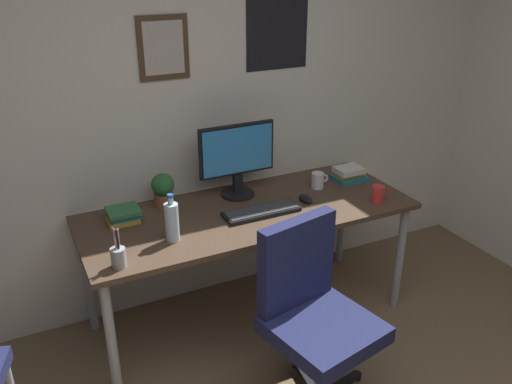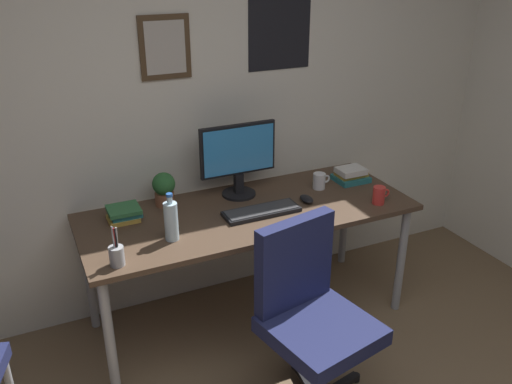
{
  "view_description": "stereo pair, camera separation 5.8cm",
  "coord_description": "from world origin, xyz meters",
  "views": [
    {
      "loc": [
        -0.97,
        -0.75,
        2.06
      ],
      "look_at": [
        0.19,
        1.6,
        0.88
      ],
      "focal_mm": 37.68,
      "sensor_mm": 36.0,
      "label": 1
    },
    {
      "loc": [
        -0.91,
        -0.77,
        2.06
      ],
      "look_at": [
        0.19,
        1.6,
        0.88
      ],
      "focal_mm": 37.68,
      "sensor_mm": 36.0,
      "label": 2
    }
  ],
  "objects": [
    {
      "name": "book_stack_right",
      "position": [
        0.94,
        1.8,
        0.78
      ],
      "size": [
        0.2,
        0.17,
        0.09
      ],
      "color": "#26727A",
      "rests_on": "desk"
    },
    {
      "name": "water_bottle",
      "position": [
        -0.3,
        1.56,
        0.84
      ],
      "size": [
        0.07,
        0.07,
        0.25
      ],
      "color": "silver",
      "rests_on": "desk"
    },
    {
      "name": "wall_back",
      "position": [
        0.0,
        2.15,
        1.3
      ],
      "size": [
        4.4,
        0.1,
        2.6
      ],
      "color": "silver",
      "rests_on": "ground_plane"
    },
    {
      "name": "coffee_mug_far",
      "position": [
        0.9,
        1.46,
        0.79
      ],
      "size": [
        0.11,
        0.07,
        0.1
      ],
      "color": "red",
      "rests_on": "desk"
    },
    {
      "name": "book_stack_left",
      "position": [
        -0.47,
        1.87,
        0.77
      ],
      "size": [
        0.18,
        0.16,
        0.07
      ],
      "color": "gold",
      "rests_on": "desk"
    },
    {
      "name": "potted_plant",
      "position": [
        -0.22,
        1.96,
        0.84
      ],
      "size": [
        0.13,
        0.13,
        0.19
      ],
      "color": "brown",
      "rests_on": "desk"
    },
    {
      "name": "desk",
      "position": [
        0.19,
        1.7,
        0.66
      ],
      "size": [
        1.87,
        0.74,
        0.73
      ],
      "color": "#4C3828",
      "rests_on": "ground_plane"
    },
    {
      "name": "keyboard",
      "position": [
        0.23,
        1.63,
        0.75
      ],
      "size": [
        0.43,
        0.15,
        0.03
      ],
      "color": "black",
      "rests_on": "desk"
    },
    {
      "name": "monitor",
      "position": [
        0.22,
        1.91,
        0.97
      ],
      "size": [
        0.46,
        0.2,
        0.43
      ],
      "color": "black",
      "rests_on": "desk"
    },
    {
      "name": "office_chair",
      "position": [
        0.18,
        0.99,
        0.53
      ],
      "size": [
        0.58,
        0.57,
        0.95
      ],
      "color": "#1E234C",
      "rests_on": "ground_plane"
    },
    {
      "name": "pen_cup",
      "position": [
        -0.6,
        1.43,
        0.79
      ],
      "size": [
        0.07,
        0.07,
        0.2
      ],
      "color": "#9EA0A5",
      "rests_on": "desk"
    },
    {
      "name": "computer_mouse",
      "position": [
        0.53,
        1.65,
        0.75
      ],
      "size": [
        0.06,
        0.11,
        0.04
      ],
      "color": "black",
      "rests_on": "desk"
    },
    {
      "name": "coffee_mug_near",
      "position": [
        0.7,
        1.79,
        0.78
      ],
      "size": [
        0.11,
        0.08,
        0.1
      ],
      "color": "white",
      "rests_on": "desk"
    }
  ]
}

